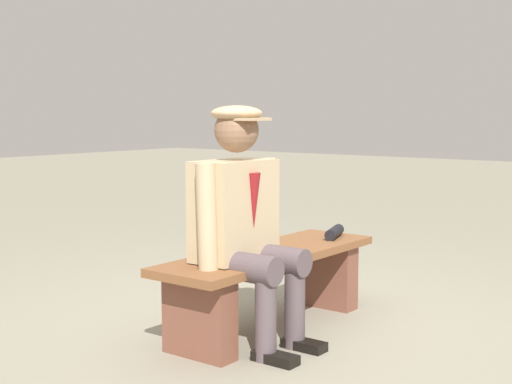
{
  "coord_description": "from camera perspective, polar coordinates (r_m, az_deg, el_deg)",
  "views": [
    {
      "loc": [
        3.32,
        2.43,
        1.25
      ],
      "look_at": [
        0.13,
        0.0,
        0.81
      ],
      "focal_mm": 51.25,
      "sensor_mm": 36.0,
      "label": 1
    }
  ],
  "objects": [
    {
      "name": "rolled_magazine",
      "position": [
        4.64,
        6.14,
        -3.15
      ],
      "size": [
        0.27,
        0.15,
        0.07
      ],
      "primitive_type": "cylinder",
      "rotation": [
        0.0,
        1.57,
        0.33
      ],
      "color": "black",
      "rests_on": "bench"
    },
    {
      "name": "seated_man",
      "position": [
        3.86,
        -1.01,
        -1.78
      ],
      "size": [
        0.64,
        0.62,
        1.28
      ],
      "color": "tan",
      "rests_on": "ground"
    },
    {
      "name": "bench",
      "position": [
        4.22,
        1.07,
        -6.65
      ],
      "size": [
        1.57,
        0.47,
        0.46
      ],
      "color": "brown",
      "rests_on": "ground"
    },
    {
      "name": "ground_plane",
      "position": [
        4.3,
        1.07,
        -10.59
      ],
      "size": [
        30.0,
        30.0,
        0.0
      ],
      "primitive_type": "plane",
      "color": "gray"
    }
  ]
}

